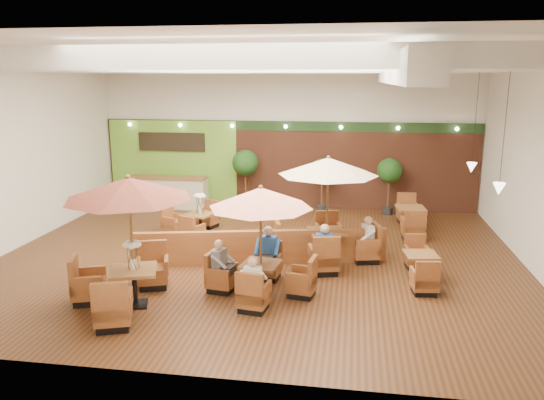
% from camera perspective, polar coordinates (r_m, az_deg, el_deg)
% --- Properties ---
extents(room, '(14.04, 14.00, 5.52)m').
position_cam_1_polar(room, '(14.97, 0.23, 8.59)').
color(room, '#381E0F').
rests_on(room, ground).
extents(service_counter, '(3.00, 0.75, 1.18)m').
position_cam_1_polar(service_counter, '(20.31, -11.18, 0.83)').
color(service_counter, beige).
rests_on(service_counter, ground).
extents(booth_divider, '(6.47, 1.62, 0.91)m').
position_cam_1_polar(booth_divider, '(13.91, -1.14, -5.12)').
color(booth_divider, brown).
rests_on(booth_divider, ground).
extents(table_0, '(2.81, 2.97, 2.86)m').
position_cam_1_polar(table_0, '(11.37, -15.36, -1.47)').
color(table_0, brown).
rests_on(table_0, ground).
extents(table_1, '(2.52, 2.52, 2.52)m').
position_cam_1_polar(table_1, '(11.67, -1.22, -2.19)').
color(table_1, brown).
rests_on(table_1, ground).
extents(table_2, '(2.89, 2.89, 2.83)m').
position_cam_1_polar(table_2, '(13.93, 6.00, 1.04)').
color(table_2, brown).
rests_on(table_2, ground).
extents(table_3, '(1.75, 2.48, 1.47)m').
position_cam_1_polar(table_3, '(16.68, -8.43, -2.22)').
color(table_3, brown).
rests_on(table_3, ground).
extents(table_4, '(0.84, 2.30, 0.84)m').
position_cam_1_polar(table_4, '(13.38, 15.64, -6.97)').
color(table_4, brown).
rests_on(table_4, ground).
extents(table_5, '(0.95, 2.64, 0.97)m').
position_cam_1_polar(table_5, '(17.50, 14.62, -2.01)').
color(table_5, brown).
rests_on(table_5, ground).
extents(topiary_0, '(0.96, 0.96, 2.22)m').
position_cam_1_polar(topiary_0, '(19.49, -2.88, 3.76)').
color(topiary_0, black).
rests_on(topiary_0, ground).
extents(topiary_1, '(0.85, 0.85, 1.97)m').
position_cam_1_polar(topiary_1, '(19.16, 5.43, 2.98)').
color(topiary_1, black).
rests_on(topiary_1, ground).
extents(topiary_2, '(0.87, 0.87, 2.03)m').
position_cam_1_polar(topiary_2, '(19.16, 12.52, 2.88)').
color(topiary_2, black).
rests_on(topiary_2, ground).
extents(diner_0, '(0.37, 0.31, 0.74)m').
position_cam_1_polar(diner_0, '(11.13, -2.03, -8.32)').
color(diner_0, white).
rests_on(diner_0, ground).
extents(diner_1, '(0.42, 0.34, 0.85)m').
position_cam_1_polar(diner_1, '(12.81, -0.49, -5.20)').
color(diner_1, '#2553A1').
rests_on(diner_1, ground).
extents(diner_2, '(0.36, 0.41, 0.77)m').
position_cam_1_polar(diner_2, '(12.15, -5.50, -6.45)').
color(diner_2, slate).
rests_on(diner_2, ground).
extents(diner_3, '(0.43, 0.36, 0.83)m').
position_cam_1_polar(diner_3, '(13.22, 5.65, -4.72)').
color(diner_3, '#2553A1').
rests_on(diner_3, ground).
extents(diner_4, '(0.41, 0.44, 0.79)m').
position_cam_1_polar(diner_4, '(14.21, 10.07, -3.67)').
color(diner_4, white).
rests_on(diner_4, ground).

